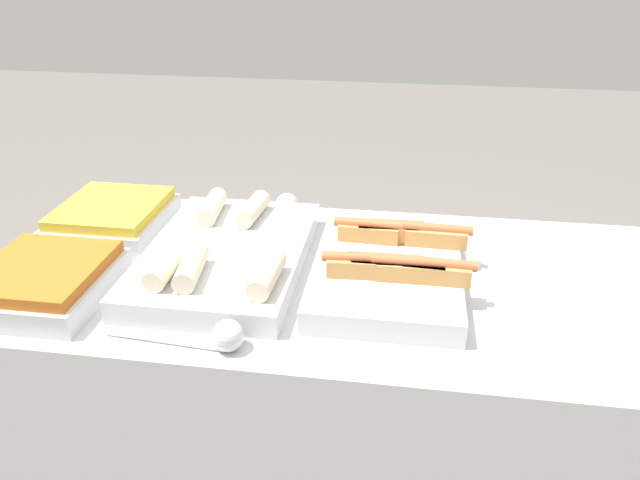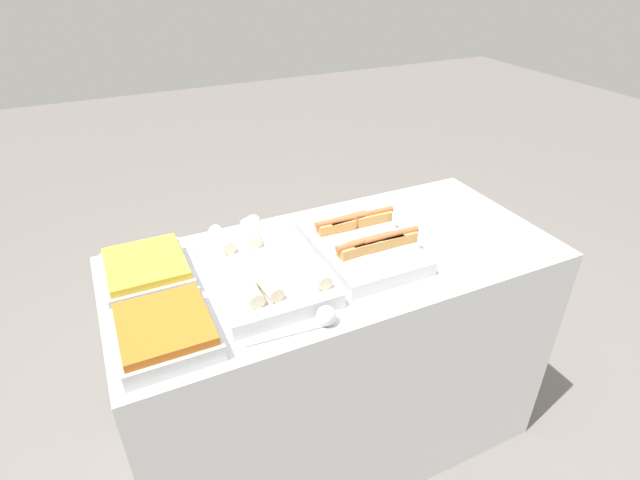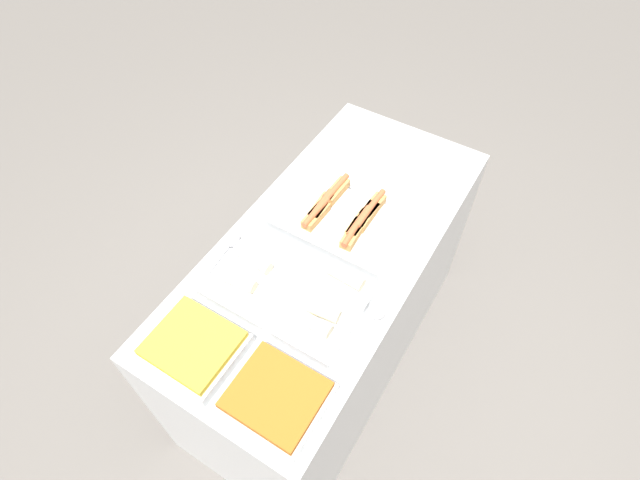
% 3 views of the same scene
% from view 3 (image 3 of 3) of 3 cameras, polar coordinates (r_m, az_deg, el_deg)
% --- Properties ---
extents(ground_plane, '(12.00, 12.00, 0.00)m').
position_cam_3_polar(ground_plane, '(2.62, 0.78, -12.54)').
color(ground_plane, slate).
extents(counter, '(1.51, 0.69, 0.91)m').
position_cam_3_polar(counter, '(2.21, 0.90, -7.44)').
color(counter, silver).
rests_on(counter, ground_plane).
extents(tray_hotdogs, '(0.33, 0.47, 0.10)m').
position_cam_3_polar(tray_hotdogs, '(1.85, 2.46, 2.20)').
color(tray_hotdogs, silver).
rests_on(tray_hotdogs, counter).
extents(tray_wraps, '(0.33, 0.51, 0.09)m').
position_cam_3_polar(tray_wraps, '(1.68, -3.61, -5.85)').
color(tray_wraps, silver).
rests_on(tray_wraps, counter).
extents(tray_side_front, '(0.25, 0.27, 0.07)m').
position_cam_3_polar(tray_side_front, '(1.51, -5.00, -17.56)').
color(tray_side_front, silver).
rests_on(tray_side_front, counter).
extents(tray_side_back, '(0.25, 0.27, 0.07)m').
position_cam_3_polar(tray_side_back, '(1.62, -14.21, -11.76)').
color(tray_side_back, silver).
rests_on(tray_side_back, counter).
extents(serving_spoon_near, '(0.26, 0.06, 0.06)m').
position_cam_3_polar(serving_spoon_near, '(1.64, 6.37, -8.45)').
color(serving_spoon_near, silver).
rests_on(serving_spoon_near, counter).
extents(serving_spoon_far, '(0.24, 0.06, 0.06)m').
position_cam_3_polar(serving_spoon_far, '(1.83, -10.16, -0.24)').
color(serving_spoon_far, silver).
rests_on(serving_spoon_far, counter).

